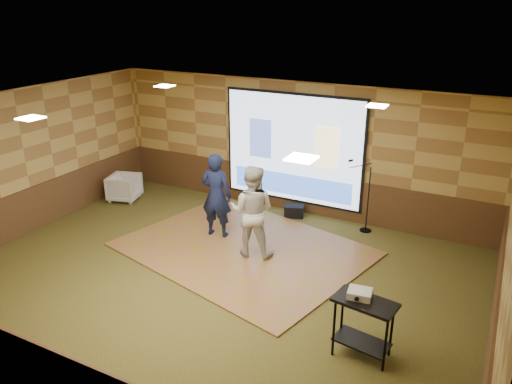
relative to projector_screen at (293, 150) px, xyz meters
The scene contains 19 objects.
ground 3.74m from the projector_screen, 90.00° to the right, with size 9.00×9.00×0.00m, color #303518.
room_shell 3.49m from the projector_screen, 90.00° to the right, with size 9.04×7.04×3.02m.
wainscot_back 1.00m from the projector_screen, 90.00° to the left, with size 9.00×0.04×0.95m, color #472F17.
wainscot_front 6.99m from the projector_screen, 90.00° to the right, with size 9.00×0.04×0.95m, color #472F17.
wainscot_left 5.73m from the projector_screen, 142.51° to the right, with size 0.04×7.00×0.95m, color #472F17.
wainscot_right 5.73m from the projector_screen, 37.49° to the right, with size 0.04×7.00×0.95m, color #472F17.
projector_screen is the anchor object (origin of this frame).
downlight_nw 3.12m from the projector_screen, 143.35° to the right, with size 0.32×0.32×0.02m, color #FCE3BD.
downlight_ne 3.12m from the projector_screen, 36.65° to the right, with size 0.32×0.32×0.02m, color #FCE3BD.
downlight_sw 5.61m from the projector_screen, 114.02° to the right, with size 0.32×0.32×0.02m, color #FCE3BD.
downlight_se 5.61m from the projector_screen, 65.98° to the right, with size 0.32×0.32×0.02m, color #FCE3BD.
dance_floor 2.67m from the projector_screen, 91.33° to the right, with size 4.50×3.43×0.03m, color brown.
player_left 2.20m from the projector_screen, 113.03° to the right, with size 0.64×0.42×1.77m, color #131A3B.
player_right 2.43m from the projector_screen, 85.01° to the right, with size 0.87×0.68×1.79m, color beige.
av_table 5.21m from the projector_screen, 55.57° to the right, with size 0.84×0.44×0.88m.
projector 5.06m from the projector_screen, 56.11° to the right, with size 0.32×0.26×0.11m, color silver.
mic_stand 2.07m from the projector_screen, ahead, with size 0.61×0.25×1.55m.
banquet_chair 4.26m from the projector_screen, 161.85° to the right, with size 0.69×0.71×0.64m, color gray.
duffel_bag 1.39m from the projector_screen, 56.58° to the right, with size 0.43×0.29×0.27m, color black.
Camera 1 is at (4.21, -6.51, 4.66)m, focal length 35.00 mm.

